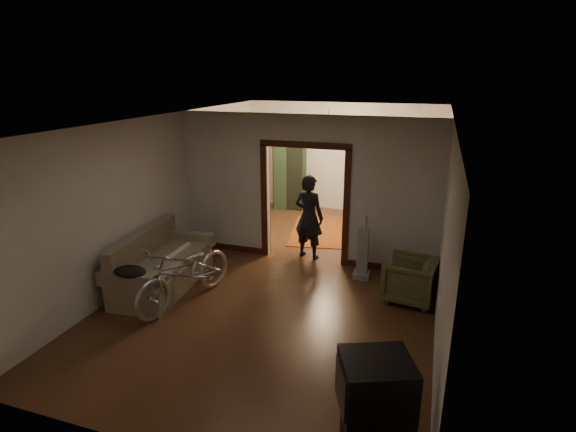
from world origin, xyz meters
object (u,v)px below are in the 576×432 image
at_px(bicycle, 185,273).
at_px(locker, 290,177).
at_px(armchair, 410,280).
at_px(desk, 388,203).
at_px(sofa, 163,261).
at_px(person, 309,217).

xyz_separation_m(bicycle, locker, (-0.07, 5.54, 0.34)).
distance_m(bicycle, armchair, 3.57).
height_order(armchair, locker, locker).
bearing_deg(desk, sofa, -131.75).
height_order(bicycle, armchair, bicycle).
bearing_deg(desk, locker, 168.69).
xyz_separation_m(person, desk, (1.21, 3.05, -0.44)).
bearing_deg(sofa, person, 39.83).
bearing_deg(person, locker, -53.00).
distance_m(sofa, bicycle, 0.77).
xyz_separation_m(person, locker, (-1.40, 3.14, 0.02)).
relative_size(person, desk, 1.55).
bearing_deg(desk, bicycle, -124.38).
bearing_deg(armchair, desk, -160.67).
height_order(person, locker, locker).
bearing_deg(person, armchair, 162.38).
bearing_deg(bicycle, locker, 105.66).
bearing_deg(desk, armchair, -88.54).
distance_m(person, locker, 3.44).
relative_size(armchair, locker, 0.46).
bearing_deg(person, sofa, 58.18).
height_order(armchair, desk, desk).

